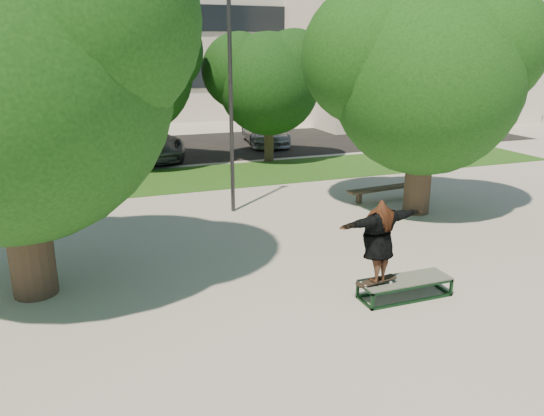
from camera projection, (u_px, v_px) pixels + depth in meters
name	position (u px, v px, depth m)	size (l,w,h in m)	color
ground	(255.00, 282.00, 10.93)	(120.00, 120.00, 0.00)	gray
grass_strip	(199.00, 178.00, 19.79)	(30.00, 4.00, 0.02)	#264B15
asphalt_strip	(148.00, 150.00, 25.30)	(40.00, 8.00, 0.01)	black
tree_right	(422.00, 69.00, 14.49)	(6.24, 5.33, 6.51)	#38281E
bg_tree_mid	(127.00, 65.00, 20.26)	(5.76, 4.92, 6.24)	#38281E
bg_tree_right	(267.00, 78.00, 21.79)	(5.04, 4.31, 5.43)	#38281E
lamppost	(231.00, 104.00, 14.85)	(0.25, 0.15, 6.11)	#2D2D30
side_building	(404.00, 59.00, 35.53)	(15.00, 10.00, 8.00)	silver
grind_box	(405.00, 288.00, 10.23)	(1.80, 0.60, 0.38)	black
skater_rig	(379.00, 241.00, 9.71)	(2.00, 0.87, 1.65)	white
bench	(385.00, 189.00, 16.85)	(2.71, 0.63, 0.41)	#46392A
car_dark	(31.00, 142.00, 22.69)	(1.71, 4.90, 1.61)	black
car_grey	(142.00, 140.00, 23.19)	(2.59, 5.62, 1.56)	slate
car_silver_b	(265.00, 130.00, 26.79)	(1.91, 4.71, 1.37)	#A0A0A5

